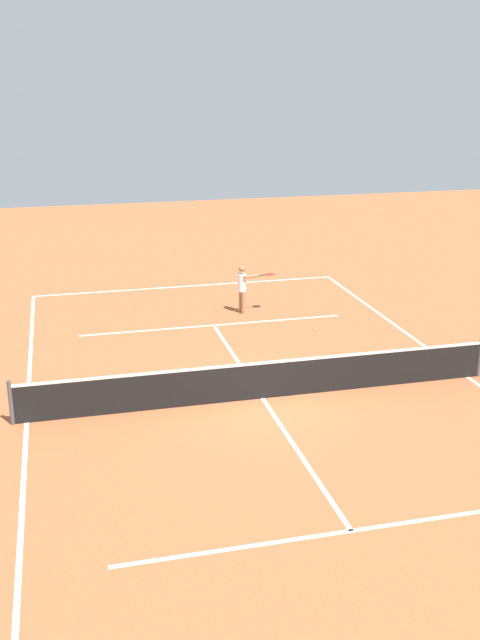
# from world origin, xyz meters

# --- Properties ---
(ground_plane) EXTENTS (60.00, 60.00, 0.00)m
(ground_plane) POSITION_xyz_m (0.00, 0.00, 0.00)
(ground_plane) COLOR #AD5933
(court_lines) EXTENTS (11.30, 21.05, 0.01)m
(court_lines) POSITION_xyz_m (0.00, 0.00, 0.00)
(court_lines) COLOR white
(court_lines) RESTS_ON ground
(tennis_net) EXTENTS (11.90, 0.10, 1.07)m
(tennis_net) POSITION_xyz_m (0.00, 0.00, 0.50)
(tennis_net) COLOR #4C4C51
(tennis_net) RESTS_ON ground
(player_serving) EXTENTS (1.28, 0.46, 1.61)m
(player_serving) POSITION_xyz_m (-1.24, -6.84, 0.95)
(player_serving) COLOR #9E704C
(player_serving) RESTS_ON ground
(tennis_ball) EXTENTS (0.07, 0.07, 0.07)m
(tennis_ball) POSITION_xyz_m (-2.96, -4.56, 0.03)
(tennis_ball) COLOR #CCE033
(tennis_ball) RESTS_ON ground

